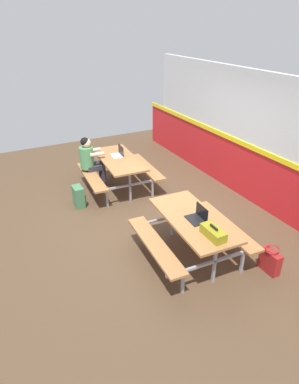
% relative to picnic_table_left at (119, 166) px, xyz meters
% --- Properties ---
extents(ground_plane, '(10.00, 10.00, 0.02)m').
position_rel_picnic_table_left_xyz_m(ground_plane, '(1.37, 0.03, -0.58)').
color(ground_plane, '#4C3826').
extents(accent_backdrop, '(8.00, 0.14, 2.60)m').
position_rel_picnic_table_left_xyz_m(accent_backdrop, '(1.37, 2.28, 0.67)').
color(accent_backdrop, red).
rests_on(accent_backdrop, ground).
extents(picnic_table_left, '(1.70, 1.64, 0.74)m').
position_rel_picnic_table_left_xyz_m(picnic_table_left, '(0.00, 0.00, 0.00)').
color(picnic_table_left, '#9E6B3D').
rests_on(picnic_table_left, ground).
extents(picnic_table_right, '(1.70, 1.64, 0.74)m').
position_rel_picnic_table_left_xyz_m(picnic_table_right, '(2.74, 0.08, 0.00)').
color(picnic_table_right, '#9E6B3D').
rests_on(picnic_table_right, ground).
extents(student_nearer, '(0.38, 0.53, 1.21)m').
position_rel_picnic_table_left_xyz_m(student_nearer, '(-0.34, -0.54, 0.13)').
color(student_nearer, '#2D2D38').
rests_on(student_nearer, ground).
extents(laptop_silver, '(0.33, 0.24, 0.22)m').
position_rel_picnic_table_left_xyz_m(laptop_silver, '(-0.15, 0.05, 0.21)').
color(laptop_silver, silver).
rests_on(laptop_silver, picnic_table_left).
extents(laptop_dark, '(0.33, 0.24, 0.22)m').
position_rel_picnic_table_left_xyz_m(laptop_dark, '(2.81, 0.11, 0.21)').
color(laptop_dark, black).
rests_on(laptop_dark, picnic_table_right).
extents(toolbox_grey, '(0.40, 0.18, 0.18)m').
position_rel_picnic_table_left_xyz_m(toolbox_grey, '(3.28, 0.04, 0.24)').
color(toolbox_grey, olive).
rests_on(toolbox_grey, picnic_table_right).
extents(backpack_dark, '(0.30, 0.22, 0.44)m').
position_rel_picnic_table_left_xyz_m(backpack_dark, '(0.33, -1.05, -0.36)').
color(backpack_dark, '#3F724C').
rests_on(backpack_dark, ground).
extents(tote_bag_bright, '(0.34, 0.21, 0.43)m').
position_rel_picnic_table_left_xyz_m(tote_bag_bright, '(3.58, 0.95, -0.38)').
color(tote_bag_bright, maroon).
rests_on(tote_bag_bright, ground).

